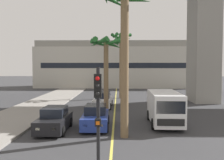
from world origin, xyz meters
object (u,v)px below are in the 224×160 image
at_px(car_queue_third, 96,117).
at_px(palm_tree_near_median, 121,49).
at_px(traffic_light_median_near, 98,113).
at_px(palm_tree_mid_median, 106,54).
at_px(palm_tree_far_median, 124,24).
at_px(car_queue_front, 54,120).
at_px(delivery_van, 164,107).
at_px(car_queue_second, 103,101).

xyz_separation_m(car_queue_third, palm_tree_near_median, (1.94, 16.61, 5.73)).
bearing_deg(palm_tree_near_median, traffic_light_median_near, -92.31).
bearing_deg(traffic_light_median_near, palm_tree_mid_median, 91.55).
bearing_deg(car_queue_third, palm_tree_far_median, -50.82).
height_order(car_queue_third, palm_tree_far_median, palm_tree_far_median).
xyz_separation_m(car_queue_front, car_queue_third, (2.61, 0.97, 0.00)).
distance_m(traffic_light_median_near, palm_tree_mid_median, 13.26).
height_order(traffic_light_median_near, palm_tree_mid_median, palm_tree_mid_median).
distance_m(delivery_van, palm_tree_mid_median, 6.52).
height_order(car_queue_third, delivery_van, delivery_van).
bearing_deg(palm_tree_near_median, palm_tree_far_median, -90.06).
bearing_deg(palm_tree_far_median, delivery_van, 48.59).
bearing_deg(palm_tree_mid_median, palm_tree_near_median, 83.79).
distance_m(delivery_van, traffic_light_median_near, 11.05).
bearing_deg(car_queue_second, traffic_light_median_near, -87.06).
height_order(car_queue_front, car_queue_second, same).
xyz_separation_m(delivery_van, palm_tree_mid_median, (-4.35, 2.81, 3.97)).
height_order(car_queue_second, palm_tree_mid_median, palm_tree_mid_median).
height_order(car_queue_third, traffic_light_median_near, traffic_light_median_near).
xyz_separation_m(palm_tree_mid_median, palm_tree_far_median, (1.37, -6.18, 1.43)).
relative_size(car_queue_front, car_queue_second, 0.99).
relative_size(car_queue_front, palm_tree_near_median, 0.47).
height_order(car_queue_front, car_queue_third, same).
relative_size(palm_tree_near_median, palm_tree_mid_median, 1.30).
xyz_separation_m(traffic_light_median_near, palm_tree_near_median, (1.04, 25.79, 3.74)).
distance_m(car_queue_second, palm_tree_near_median, 10.00).
distance_m(car_queue_front, traffic_light_median_near, 9.14).
distance_m(traffic_light_median_near, palm_tree_near_median, 26.08).
distance_m(car_queue_third, traffic_light_median_near, 9.43).
xyz_separation_m(car_queue_third, traffic_light_median_near, (0.90, -9.17, 1.99)).
relative_size(traffic_light_median_near, palm_tree_far_median, 0.47).
bearing_deg(palm_tree_near_median, car_queue_third, -96.65).
bearing_deg(traffic_light_median_near, palm_tree_near_median, 87.69).
height_order(car_queue_front, palm_tree_mid_median, palm_tree_mid_median).
bearing_deg(palm_tree_near_median, delivery_van, -79.25).
bearing_deg(car_queue_third, delivery_van, 11.83).
relative_size(traffic_light_median_near, palm_tree_near_median, 0.49).
relative_size(car_queue_third, palm_tree_near_median, 0.48).
distance_m(car_queue_second, car_queue_third, 8.66).
distance_m(car_queue_front, palm_tree_far_median, 7.62).
bearing_deg(palm_tree_mid_median, car_queue_front, -123.34).
height_order(car_queue_second, delivery_van, delivery_van).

